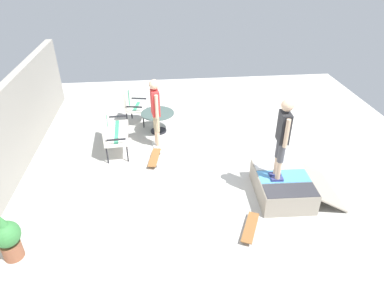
{
  "coord_description": "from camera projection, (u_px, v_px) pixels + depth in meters",
  "views": [
    {
      "loc": [
        -6.37,
        0.73,
        4.58
      ],
      "look_at": [
        0.01,
        0.07,
        0.7
      ],
      "focal_mm": 31.65,
      "sensor_mm": 36.0,
      "label": 1
    }
  ],
  "objects": [
    {
      "name": "back_wall_cinderblock",
      "position": [
        3.0,
        142.0,
        7.0
      ],
      "size": [
        9.0,
        0.2,
        1.98
      ],
      "color": "#9E998E",
      "rests_on": "ground_plane"
    },
    {
      "name": "patio_bench",
      "position": [
        112.0,
        129.0,
        8.29
      ],
      "size": [
        1.28,
        0.62,
        1.02
      ],
      "color": "black",
      "rests_on": "ground_plane"
    },
    {
      "name": "skate_ramp",
      "position": [
        284.0,
        185.0,
        6.98
      ],
      "size": [
        1.4,
        1.73,
        0.48
      ],
      "color": "gray",
      "rests_on": "ground_plane"
    },
    {
      "name": "patio_chair_near_house",
      "position": [
        132.0,
        103.0,
        9.57
      ],
      "size": [
        0.71,
        0.65,
        1.02
      ],
      "color": "black",
      "rests_on": "ground_plane"
    },
    {
      "name": "skateboard_by_bench",
      "position": [
        154.0,
        158.0,
        8.14
      ],
      "size": [
        0.82,
        0.34,
        0.1
      ],
      "color": "brown",
      "rests_on": "ground_plane"
    },
    {
      "name": "ground_plane",
      "position": [
        195.0,
        171.0,
        7.89
      ],
      "size": [
        12.0,
        12.0,
        0.1
      ],
      "primitive_type": "cube",
      "color": "beige"
    },
    {
      "name": "skateboard_spare",
      "position": [
        250.0,
        227.0,
        6.17
      ],
      "size": [
        0.81,
        0.52,
        0.1
      ],
      "color": "brown",
      "rests_on": "ground_plane"
    },
    {
      "name": "person_watching",
      "position": [
        155.0,
        108.0,
        8.23
      ],
      "size": [
        0.47,
        0.28,
        1.8
      ],
      "color": "silver",
      "rests_on": "ground_plane"
    },
    {
      "name": "patio_table",
      "position": [
        158.0,
        118.0,
        9.23
      ],
      "size": [
        0.9,
        0.9,
        0.57
      ],
      "color": "black",
      "rests_on": "ground_plane"
    },
    {
      "name": "person_skater",
      "position": [
        283.0,
        135.0,
        6.29
      ],
      "size": [
        0.48,
        0.26,
        1.71
      ],
      "color": "navy",
      "rests_on": "skate_ramp"
    },
    {
      "name": "potted_plant",
      "position": [
        7.0,
        237.0,
        5.47
      ],
      "size": [
        0.44,
        0.44,
        0.92
      ],
      "color": "brown",
      "rests_on": "ground_plane"
    }
  ]
}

